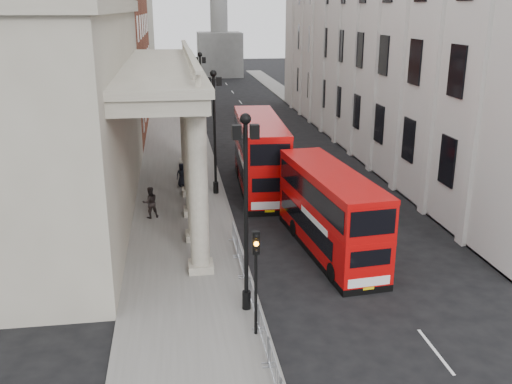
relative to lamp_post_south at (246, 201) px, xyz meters
name	(u,v)px	position (x,y,z in m)	size (l,w,h in m)	color
ground	(278,365)	(0.60, -4.00, -4.91)	(260.00, 260.00, 0.00)	black
sidewalk_west	(178,159)	(-2.40, 26.00, -4.85)	(6.00, 140.00, 0.12)	slate
sidewalk_east	(365,152)	(14.10, 26.00, -4.85)	(3.00, 140.00, 0.12)	slate
kerb	(213,158)	(0.55, 26.00, -4.84)	(0.20, 140.00, 0.14)	slate
portico_building	(52,117)	(-9.90, 14.00, 1.09)	(9.00, 28.00, 12.00)	gray
brick_building	(100,20)	(-9.90, 44.00, 6.09)	(9.00, 32.00, 22.00)	maroon
west_building_far	(123,23)	(-9.90, 76.00, 5.09)	(9.00, 30.00, 20.00)	gray
east_building	(394,5)	(16.60, 28.00, 7.59)	(8.00, 55.00, 25.00)	beige
lamp_post_south	(246,201)	(0.00, 0.00, 0.00)	(1.05, 0.44, 8.32)	black
lamp_post_mid	(214,124)	(0.00, 16.00, 0.00)	(1.05, 0.44, 8.32)	black
lamp_post_north	(201,91)	(0.00, 32.00, 0.00)	(1.05, 0.44, 8.32)	black
traffic_light	(256,264)	(0.10, -2.02, -1.80)	(0.28, 0.33, 4.30)	black
crowd_barriers	(259,318)	(0.25, -1.77, -4.24)	(0.50, 18.75, 1.10)	gray
bus_near	(330,210)	(5.10, 5.65, -2.63)	(3.40, 10.31, 4.37)	#C20908
bus_far	(260,153)	(3.19, 16.94, -2.31)	(3.32, 11.67, 4.99)	#B10808
pedestrian_a	(191,192)	(-1.80, 13.68, -3.90)	(0.65, 0.43, 1.79)	black
pedestrian_b	(150,202)	(-4.30, 11.78, -3.83)	(0.94, 0.73, 1.93)	black
pedestrian_c	(182,175)	(-2.25, 17.99, -3.96)	(0.82, 0.53, 1.67)	black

